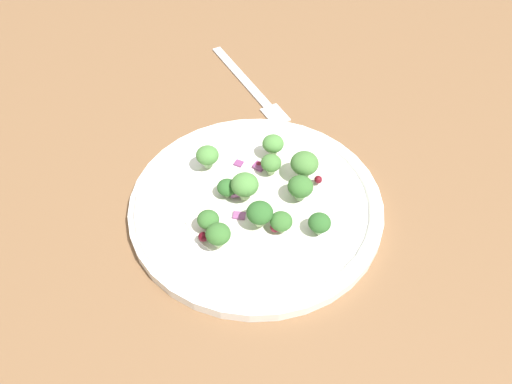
% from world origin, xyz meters
% --- Properties ---
extents(ground_plane, '(1.80, 1.80, 0.02)m').
position_xyz_m(ground_plane, '(0.00, 0.00, -0.01)').
color(ground_plane, brown).
extents(plate, '(0.26, 0.26, 0.02)m').
position_xyz_m(plate, '(0.01, -0.01, 0.01)').
color(plate, white).
rests_on(plate, ground_plane).
extents(dressing_pool, '(0.15, 0.15, 0.00)m').
position_xyz_m(dressing_pool, '(0.01, -0.01, 0.01)').
color(dressing_pool, white).
rests_on(dressing_pool, plate).
extents(broccoli_floret_0, '(0.02, 0.02, 0.02)m').
position_xyz_m(broccoli_floret_0, '(0.07, -0.06, 0.03)').
color(broccoli_floret_0, '#8EB77A').
rests_on(broccoli_floret_0, plate).
extents(broccoli_floret_1, '(0.02, 0.02, 0.02)m').
position_xyz_m(broccoli_floret_1, '(0.03, -0.05, 0.03)').
color(broccoli_floret_1, '#ADD18E').
rests_on(broccoli_floret_1, plate).
extents(broccoli_floret_2, '(0.02, 0.02, 0.02)m').
position_xyz_m(broccoli_floret_2, '(-0.04, -0.04, 0.03)').
color(broccoli_floret_2, '#8EB77A').
rests_on(broccoli_floret_2, plate).
extents(broccoli_floret_3, '(0.02, 0.02, 0.02)m').
position_xyz_m(broccoli_floret_3, '(-0.02, 0.00, 0.03)').
color(broccoli_floret_3, '#9EC684').
rests_on(broccoli_floret_3, plate).
extents(broccoli_floret_4, '(0.02, 0.02, 0.02)m').
position_xyz_m(broccoli_floret_4, '(-0.03, -0.07, 0.03)').
color(broccoli_floret_4, '#ADD18E').
rests_on(broccoli_floret_4, plate).
extents(broccoli_floret_5, '(0.03, 0.03, 0.03)m').
position_xyz_m(broccoli_floret_5, '(0.00, -0.01, 0.04)').
color(broccoli_floret_5, '#ADD18E').
rests_on(broccoli_floret_5, plate).
extents(broccoli_floret_6, '(0.03, 0.03, 0.03)m').
position_xyz_m(broccoli_floret_6, '(0.06, -0.02, 0.03)').
color(broccoli_floret_6, '#8EB77A').
rests_on(broccoli_floret_6, plate).
extents(broccoli_floret_7, '(0.03, 0.03, 0.03)m').
position_xyz_m(broccoli_floret_7, '(0.07, 0.01, 0.04)').
color(broccoli_floret_7, '#9EC684').
rests_on(broccoli_floret_7, plate).
extents(broccoli_floret_8, '(0.03, 0.03, 0.03)m').
position_xyz_m(broccoli_floret_8, '(0.01, -0.05, 0.03)').
color(broccoli_floret_8, '#ADD18E').
rests_on(broccoli_floret_8, plate).
extents(broccoli_floret_9, '(0.02, 0.02, 0.02)m').
position_xyz_m(broccoli_floret_9, '(0.04, 0.05, 0.03)').
color(broccoli_floret_9, '#ADD18E').
rests_on(broccoli_floret_9, plate).
extents(broccoli_floret_10, '(0.02, 0.02, 0.03)m').
position_xyz_m(broccoli_floret_10, '(-0.03, 0.04, 0.03)').
color(broccoli_floret_10, '#8EB77A').
rests_on(broccoli_floret_10, plate).
extents(broccoli_floret_11, '(0.02, 0.02, 0.02)m').
position_xyz_m(broccoli_floret_11, '(0.03, 0.02, 0.03)').
color(broccoli_floret_11, '#ADD18E').
rests_on(broccoli_floret_11, plate).
extents(cranberry_0, '(0.01, 0.01, 0.01)m').
position_xyz_m(cranberry_0, '(0.02, 0.04, 0.02)').
color(cranberry_0, maroon).
rests_on(cranberry_0, plate).
extents(cranberry_1, '(0.01, 0.01, 0.01)m').
position_xyz_m(cranberry_1, '(0.08, 0.00, 0.02)').
color(cranberry_1, maroon).
rests_on(cranberry_1, plate).
extents(cranberry_2, '(0.01, 0.01, 0.01)m').
position_xyz_m(cranberry_2, '(-0.05, -0.04, 0.02)').
color(cranberry_2, maroon).
rests_on(cranberry_2, plate).
extents(cranberry_3, '(0.01, 0.01, 0.01)m').
position_xyz_m(cranberry_3, '(0.02, -0.06, 0.02)').
color(cranberry_3, maroon).
rests_on(cranberry_3, plate).
extents(cranberry_4, '(0.01, 0.01, 0.01)m').
position_xyz_m(cranberry_4, '(-0.05, -0.06, 0.02)').
color(cranberry_4, '#4C0A14').
rests_on(cranberry_4, plate).
extents(onion_bit_0, '(0.02, 0.02, 0.01)m').
position_xyz_m(onion_bit_0, '(0.02, 0.04, 0.02)').
color(onion_bit_0, '#843D75').
rests_on(onion_bit_0, plate).
extents(onion_bit_1, '(0.01, 0.01, 0.00)m').
position_xyz_m(onion_bit_1, '(-0.01, -0.03, 0.01)').
color(onion_bit_1, '#934C84').
rests_on(onion_bit_1, plate).
extents(onion_bit_2, '(0.01, 0.01, 0.00)m').
position_xyz_m(onion_bit_2, '(-0.00, 0.04, 0.01)').
color(onion_bit_2, '#843D75').
rests_on(onion_bit_2, plate).
extents(onion_bit_3, '(0.01, 0.02, 0.00)m').
position_xyz_m(onion_bit_3, '(0.00, -0.00, 0.02)').
color(onion_bit_3, '#A35B93').
rests_on(onion_bit_3, plate).
extents(onion_bit_4, '(0.01, 0.01, 0.01)m').
position_xyz_m(onion_bit_4, '(-0.01, 0.00, 0.02)').
color(onion_bit_4, '#A35B93').
rests_on(onion_bit_4, plate).
extents(fork, '(0.08, 0.18, 0.01)m').
position_xyz_m(fork, '(0.04, 0.19, 0.00)').
color(fork, silver).
rests_on(fork, ground_plane).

